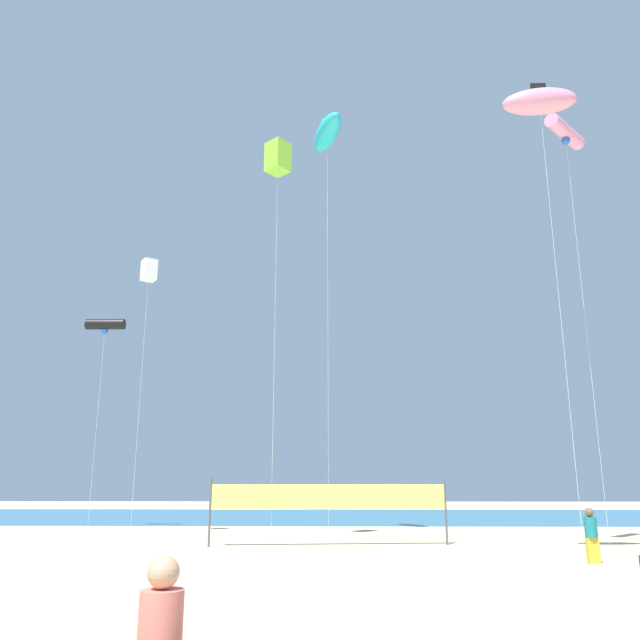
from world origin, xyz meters
The scene contains 10 objects.
ground_plane centered at (0.00, 0.00, 0.00)m, with size 120.00×120.00×0.00m, color #D1BC89.
ocean_band centered at (0.00, 28.91, 0.00)m, with size 120.00×20.00×0.01m, color teal.
beachgoer_teal_shirt centered at (6.93, 3.89, 0.82)m, with size 0.35×0.35×1.54m.
volleyball_net centered at (-0.72, 8.74, 1.64)m, with size 8.79×1.02×2.40m.
kite_cyan_inflatable centered at (-0.79, 11.34, 18.42)m, with size 1.90×3.07×19.20m.
kite_pink_tube centered at (8.52, 6.57, 15.42)m, with size 2.07×2.15×15.73m.
kite_lime_box centered at (-2.88, 8.70, 15.67)m, with size 1.17×1.17×16.35m.
kite_pink_inflatable centered at (6.41, 3.20, 14.60)m, with size 2.61×0.94×15.30m.
kite_white_box centered at (-9.09, 11.90, 11.74)m, with size 0.86×0.86×12.25m.
kite_black_tube centered at (-12.41, 15.85, 10.16)m, with size 1.98×0.57×10.46m.
Camera 1 is at (-0.50, -15.49, 2.30)m, focal length 35.27 mm.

